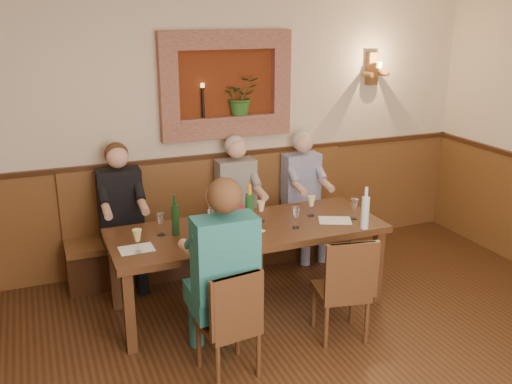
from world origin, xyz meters
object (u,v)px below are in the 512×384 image
Objects in this scene: dining_table at (248,235)px; person_bench_mid at (239,214)px; chair_near_left at (229,343)px; person_bench_right at (304,206)px; person_chair_front at (222,289)px; water_bottle at (365,212)px; person_bench_left at (124,228)px; wine_bottle_green_a at (250,211)px; bench at (215,235)px; wine_bottle_green_b at (175,219)px; spittoon_bucket at (232,219)px; chair_near_right at (341,308)px.

dining_table is 1.75× the size of person_bench_mid.
person_bench_right is (1.47, 1.76, 0.31)m from chair_near_left.
water_bottle is at bearing 14.80° from person_chair_front.
person_bench_mid is 0.91× the size of person_chair_front.
water_bottle is at bearing -33.13° from person_bench_left.
person_bench_mid is 0.98m from wine_bottle_green_a.
chair_near_left is (-0.50, -0.92, -0.42)m from dining_table.
person_bench_mid is at bearing -24.42° from bench.
wine_bottle_green_b is (-1.60, -0.77, 0.34)m from person_bench_right.
person_bench_right is 1.36m from wine_bottle_green_a.
water_bottle is (0.94, -1.34, 0.57)m from bench.
wine_bottle_green_b reaches higher than spittoon_bucket.
dining_table is 0.25m from wine_bottle_green_a.
dining_table is 1.02m from chair_near_right.
chair_near_left is 0.63× the size of person_bench_mid.
chair_near_right is 0.87m from water_bottle.
spittoon_bucket is at bearing -169.25° from dining_table.
wine_bottle_green_b is (-0.47, 0.10, 0.03)m from spittoon_bucket.
wine_bottle_green_b is at bearing 163.54° from water_bottle.
person_bench_mid is 0.75m from person_bench_right.
wine_bottle_green_b is at bearing 169.78° from wine_bottle_green_a.
wine_bottle_green_a is at bearing -10.22° from wine_bottle_green_b.
wine_bottle_green_a is at bearing -85.93° from dining_table.
person_bench_left is at bearing 142.76° from chair_near_right.
person_chair_front reaches higher than wine_bottle_green_b.
chair_near_left is at bearing -160.05° from water_bottle.
chair_near_right is at bearing -48.01° from person_bench_left.
person_chair_front reaches higher than person_bench_right.
person_bench_right is at bearing 42.25° from chair_near_left.
spittoon_bucket is at bearing -47.32° from person_bench_left.
wine_bottle_green_a reaches higher than wine_bottle_green_b.
water_bottle is (0.94, -0.35, -0.02)m from wine_bottle_green_a.
person_bench_right is at bearing 25.79° from wine_bottle_green_b.
person_bench_left is 3.72× the size of water_bottle.
chair_near_left is at bearing -105.02° from bench.
water_bottle is at bearing 12.22° from chair_near_left.
person_bench_mid is at bearing 66.43° from spittoon_bucket.
wine_bottle_green_a is at bearing -137.67° from person_bench_right.
person_chair_front reaches higher than wine_bottle_green_a.
person_bench_left is (-0.95, -0.10, 0.25)m from bench.
person_bench_right is 1.28m from water_bottle.
spittoon_bucket is at bearing 60.79° from chair_near_left.
wine_bottle_green_b is 0.95× the size of water_bottle.
bench is 1.21m from wine_bottle_green_b.
person_bench_right is 3.62× the size of water_bottle.
person_bench_mid is at bearing 74.75° from dining_table.
dining_table is 6.73× the size of wine_bottle_green_b.
person_bench_mid is 3.65× the size of water_bottle.
wine_bottle_green_b is (-0.63, 0.11, -0.03)m from wine_bottle_green_a.
bench reaches higher than chair_near_right.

